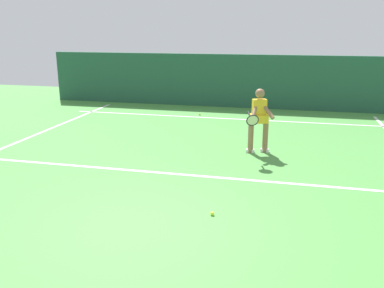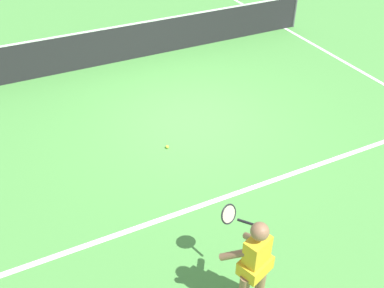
% 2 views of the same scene
% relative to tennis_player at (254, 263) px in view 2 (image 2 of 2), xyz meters
% --- Properties ---
extents(ground_plane, '(27.61, 27.61, 0.00)m').
position_rel_tennis_player_xyz_m(ground_plane, '(1.35, 4.45, -0.85)').
color(ground_plane, '#4C9342').
extents(service_line_marking, '(9.81, 0.10, 0.01)m').
position_rel_tennis_player_xyz_m(service_line_marking, '(1.35, 1.94, -0.84)').
color(service_line_marking, white).
rests_on(service_line_marking, ground).
extents(sideline_right_marking, '(0.10, 19.23, 0.01)m').
position_rel_tennis_player_xyz_m(sideline_right_marking, '(6.26, 4.45, -0.84)').
color(sideline_right_marking, white).
rests_on(sideline_right_marking, ground).
extents(court_net, '(10.49, 0.08, 1.07)m').
position_rel_tennis_player_xyz_m(court_net, '(1.35, 7.83, -0.35)').
color(court_net, '#4C4C51').
rests_on(court_net, ground).
extents(tennis_player, '(0.66, 1.09, 1.55)m').
position_rel_tennis_player_xyz_m(tennis_player, '(0.00, 0.00, 0.00)').
color(tennis_player, '#8C6647').
rests_on(tennis_player, ground).
extents(tennis_ball_near, '(0.07, 0.07, 0.07)m').
position_rel_tennis_player_xyz_m(tennis_ball_near, '(0.42, 3.67, -0.81)').
color(tennis_ball_near, '#D1E533').
rests_on(tennis_ball_near, ground).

